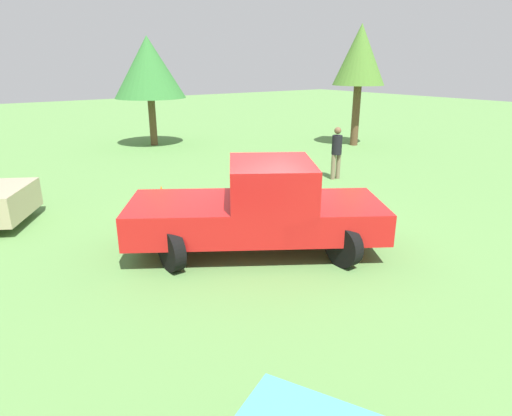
{
  "coord_description": "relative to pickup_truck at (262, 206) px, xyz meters",
  "views": [
    {
      "loc": [
        -6.76,
        5.35,
        3.56
      ],
      "look_at": [
        -0.38,
        0.75,
        0.9
      ],
      "focal_mm": 30.08,
      "sensor_mm": 36.0,
      "label": 1
    }
  ],
  "objects": [
    {
      "name": "tree_back_right",
      "position": [
        6.94,
        -10.39,
        2.92
      ],
      "size": [
        2.25,
        2.25,
        5.18
      ],
      "color": "brown",
      "rests_on": "ground_plane"
    },
    {
      "name": "tree_back_left",
      "position": [
        12.3,
        -2.96,
        2.44
      ],
      "size": [
        3.09,
        3.09,
        4.69
      ],
      "color": "brown",
      "rests_on": "ground_plane"
    },
    {
      "name": "pickup_truck",
      "position": [
        0.0,
        0.0,
        0.0
      ],
      "size": [
        4.16,
        5.08,
        1.81
      ],
      "rotation": [
        0.0,
        0.0,
        1.0
      ],
      "color": "black",
      "rests_on": "ground_plane"
    },
    {
      "name": "traffic_cone",
      "position": [
        3.82,
        0.44,
        -0.66
      ],
      "size": [
        0.32,
        0.32,
        0.55
      ],
      "primitive_type": "cone",
      "color": "orange",
      "rests_on": "ground_plane"
    },
    {
      "name": "person_bystander",
      "position": [
        3.13,
        -5.27,
        0.0
      ],
      "size": [
        0.36,
        0.36,
        1.67
      ],
      "rotation": [
        0.0,
        0.0,
        6.16
      ],
      "color": "#7A6B51",
      "rests_on": "ground_plane"
    },
    {
      "name": "ground_plane",
      "position": [
        0.45,
        -0.65,
        -0.94
      ],
      "size": [
        80.0,
        80.0,
        0.0
      ],
      "primitive_type": "plane",
      "color": "#5B8C47"
    }
  ]
}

